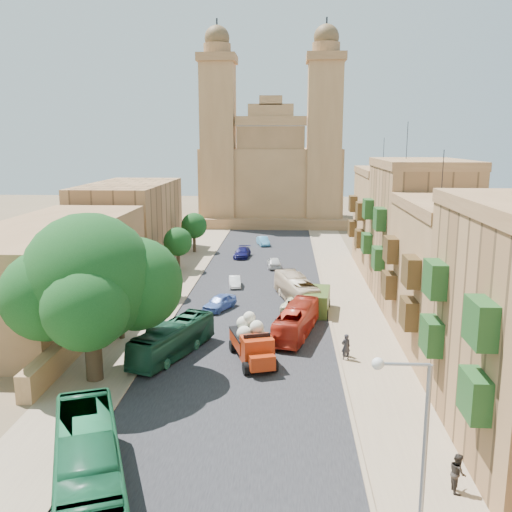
# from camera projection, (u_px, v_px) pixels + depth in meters

# --- Properties ---
(ground) EXTENTS (260.00, 260.00, 0.00)m
(ground) POSITION_uv_depth(u_px,v_px,m) (231.00, 411.00, 33.51)
(ground) COLOR brown
(road_surface) EXTENTS (14.00, 140.00, 0.01)m
(road_surface) POSITION_uv_depth(u_px,v_px,m) (258.00, 284.00, 62.85)
(road_surface) COLOR black
(road_surface) RESTS_ON ground
(sidewalk_east) EXTENTS (5.00, 140.00, 0.01)m
(sidewalk_east) POSITION_uv_depth(u_px,v_px,m) (345.00, 285.00, 62.33)
(sidewalk_east) COLOR #8F785D
(sidewalk_east) RESTS_ON ground
(sidewalk_west) EXTENTS (5.00, 140.00, 0.01)m
(sidewalk_west) POSITION_uv_depth(u_px,v_px,m) (173.00, 283.00, 63.38)
(sidewalk_west) COLOR #8F785D
(sidewalk_west) RESTS_ON ground
(kerb_east) EXTENTS (0.25, 140.00, 0.12)m
(kerb_east) POSITION_uv_depth(u_px,v_px,m) (322.00, 285.00, 62.46)
(kerb_east) COLOR #8F785D
(kerb_east) RESTS_ON ground
(kerb_west) EXTENTS (0.25, 140.00, 0.12)m
(kerb_west) POSITION_uv_depth(u_px,v_px,m) (195.00, 283.00, 63.23)
(kerb_west) COLOR #8F785D
(kerb_west) RESTS_ON ground
(townhouse_b) EXTENTS (9.00, 14.00, 14.90)m
(townhouse_b) POSITION_uv_depth(u_px,v_px,m) (459.00, 277.00, 42.25)
(townhouse_b) COLOR #996E45
(townhouse_b) RESTS_ON ground
(townhouse_c) EXTENTS (9.00, 14.00, 17.40)m
(townhouse_c) POSITION_uv_depth(u_px,v_px,m) (418.00, 231.00, 55.70)
(townhouse_c) COLOR #A2754A
(townhouse_c) RESTS_ON ground
(townhouse_d) EXTENTS (9.00, 14.00, 15.90)m
(townhouse_d) POSITION_uv_depth(u_px,v_px,m) (392.00, 219.00, 69.54)
(townhouse_d) COLOR #996E45
(townhouse_d) RESTS_ON ground
(west_wall) EXTENTS (1.00, 40.00, 1.80)m
(west_wall) POSITION_uv_depth(u_px,v_px,m) (120.00, 299.00, 53.58)
(west_wall) COLOR #996E45
(west_wall) RESTS_ON ground
(west_building_low) EXTENTS (10.00, 28.00, 8.40)m
(west_building_low) POSITION_uv_depth(u_px,v_px,m) (52.00, 269.00, 51.27)
(west_building_low) COLOR brown
(west_building_low) RESTS_ON ground
(west_building_mid) EXTENTS (10.00, 22.00, 10.00)m
(west_building_mid) POSITION_uv_depth(u_px,v_px,m) (130.00, 220.00, 76.54)
(west_building_mid) COLOR #A2754A
(west_building_mid) RESTS_ON ground
(church) EXTENTS (28.00, 22.50, 36.30)m
(church) POSITION_uv_depth(u_px,v_px,m) (272.00, 173.00, 108.50)
(church) COLOR #996E45
(church) RESTS_ON ground
(ficus_tree) EXTENTS (11.16, 10.26, 11.16)m
(ficus_tree) POSITION_uv_depth(u_px,v_px,m) (91.00, 283.00, 36.63)
(ficus_tree) COLOR #36291B
(ficus_tree) RESTS_ON ground
(street_tree_a) EXTENTS (3.14, 3.14, 4.82)m
(street_tree_a) POSITION_uv_depth(u_px,v_px,m) (120.00, 299.00, 45.15)
(street_tree_a) COLOR #36291B
(street_tree_a) RESTS_ON ground
(street_tree_b) EXTENTS (3.61, 3.61, 5.55)m
(street_tree_b) POSITION_uv_depth(u_px,v_px,m) (155.00, 262.00, 56.79)
(street_tree_b) COLOR #36291B
(street_tree_b) RESTS_ON ground
(street_tree_c) EXTENTS (3.47, 3.47, 5.33)m
(street_tree_c) POSITION_uv_depth(u_px,v_px,m) (178.00, 242.00, 68.56)
(street_tree_c) COLOR #36291B
(street_tree_c) RESTS_ON ground
(street_tree_d) EXTENTS (3.64, 3.64, 5.59)m
(street_tree_d) POSITION_uv_depth(u_px,v_px,m) (194.00, 226.00, 80.26)
(street_tree_d) COLOR #36291B
(street_tree_d) RESTS_ON ground
(streetlamp) EXTENTS (2.11, 0.44, 8.22)m
(streetlamp) POSITION_uv_depth(u_px,v_px,m) (412.00, 438.00, 20.30)
(streetlamp) COLOR gray
(streetlamp) RESTS_ON ground
(red_truck) EXTENTS (3.86, 6.27, 3.46)m
(red_truck) POSITION_uv_depth(u_px,v_px,m) (252.00, 341.00, 40.70)
(red_truck) COLOR #A2290C
(red_truck) RESTS_ON ground
(olive_pickup) EXTENTS (2.77, 5.19, 2.05)m
(olive_pickup) POSITION_uv_depth(u_px,v_px,m) (317.00, 302.00, 52.54)
(olive_pickup) COLOR #3D521F
(olive_pickup) RESTS_ON ground
(bus_green_south) EXTENTS (6.64, 11.71, 3.21)m
(bus_green_south) POSITION_uv_depth(u_px,v_px,m) (88.00, 470.00, 24.66)
(bus_green_south) COLOR #1A653D
(bus_green_south) RESTS_ON ground
(bus_green_north) EXTENTS (5.17, 9.24, 2.53)m
(bus_green_north) POSITION_uv_depth(u_px,v_px,m) (173.00, 339.00, 41.84)
(bus_green_north) COLOR #1A4B33
(bus_green_north) RESTS_ON ground
(bus_red_east) EXTENTS (4.04, 9.02, 2.45)m
(bus_red_east) POSITION_uv_depth(u_px,v_px,m) (296.00, 321.00, 46.19)
(bus_red_east) COLOR #AA2819
(bus_red_east) RESTS_ON ground
(bus_cream_east) EXTENTS (4.51, 9.50, 2.58)m
(bus_cream_east) POSITION_uv_depth(u_px,v_px,m) (296.00, 289.00, 55.72)
(bus_cream_east) COLOR beige
(bus_cream_east) RESTS_ON ground
(car_blue_a) EXTENTS (3.28, 4.50, 1.42)m
(car_blue_a) POSITION_uv_depth(u_px,v_px,m) (220.00, 302.00, 53.33)
(car_blue_a) COLOR #4E70C0
(car_blue_a) RESTS_ON ground
(car_white_a) EXTENTS (1.63, 3.51, 1.11)m
(car_white_a) POSITION_uv_depth(u_px,v_px,m) (235.00, 282.00, 61.73)
(car_white_a) COLOR white
(car_white_a) RESTS_ON ground
(car_cream) EXTENTS (3.02, 4.83, 1.24)m
(car_cream) POSITION_uv_depth(u_px,v_px,m) (295.00, 304.00, 53.21)
(car_cream) COLOR #EDECBE
(car_cream) RESTS_ON ground
(car_dkblue) EXTENTS (2.27, 4.75, 1.34)m
(car_dkblue) POSITION_uv_depth(u_px,v_px,m) (242.00, 253.00, 77.04)
(car_dkblue) COLOR #0F0F47
(car_dkblue) RESTS_ON ground
(car_white_b) EXTENTS (2.01, 4.16, 1.37)m
(car_white_b) POSITION_uv_depth(u_px,v_px,m) (274.00, 262.00, 70.76)
(car_white_b) COLOR silver
(car_white_b) RESTS_ON ground
(car_blue_b) EXTENTS (2.29, 4.14, 1.29)m
(car_blue_b) POSITION_uv_depth(u_px,v_px,m) (263.00, 241.00, 85.95)
(car_blue_b) COLOR #489CCF
(car_blue_b) RESTS_ON ground
(pedestrian_a) EXTENTS (0.81, 0.65, 1.93)m
(pedestrian_a) POSITION_uv_depth(u_px,v_px,m) (346.00, 347.00, 41.16)
(pedestrian_a) COLOR #28262B
(pedestrian_a) RESTS_ON ground
(pedestrian_b) EXTENTS (0.69, 0.89, 1.83)m
(pedestrian_b) POSITION_uv_depth(u_px,v_px,m) (458.00, 473.00, 25.69)
(pedestrian_b) COLOR #312B26
(pedestrian_b) RESTS_ON ground
(pedestrian_c) EXTENTS (0.70, 0.96, 1.52)m
(pedestrian_c) POSITION_uv_depth(u_px,v_px,m) (346.00, 347.00, 41.79)
(pedestrian_c) COLOR #3E3E41
(pedestrian_c) RESTS_ON ground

